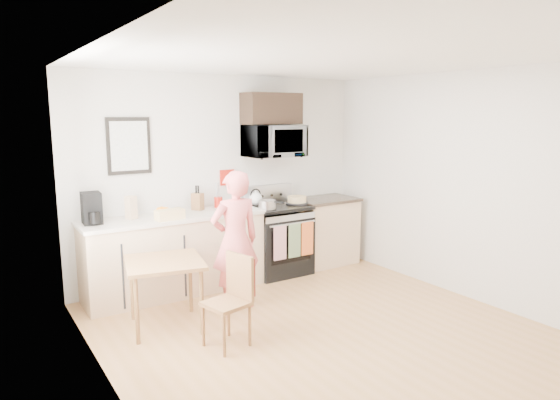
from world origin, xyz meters
TOP-DOWN VIEW (x-y plane):
  - floor at (0.00, 0.00)m, footprint 4.60×4.60m
  - back_wall at (0.00, 2.30)m, footprint 4.00×0.04m
  - left_wall at (-2.00, 0.00)m, footprint 0.04×4.60m
  - right_wall at (2.00, 0.00)m, footprint 0.04×4.60m
  - ceiling at (0.00, 0.00)m, footprint 4.00×4.60m
  - window at (-1.96, 0.80)m, footprint 0.06×1.40m
  - cabinet_left at (-0.80, 2.00)m, footprint 2.10×0.60m
  - countertop_left at (-0.80, 2.00)m, footprint 2.14×0.64m
  - cabinet_right at (1.43, 2.00)m, footprint 0.84×0.60m
  - countertop_right at (1.43, 2.00)m, footprint 0.88×0.64m
  - range at (0.63, 1.98)m, footprint 0.76×0.70m
  - microwave at (0.63, 2.08)m, footprint 0.76×0.51m
  - upper_cabinet at (0.63, 2.12)m, footprint 0.76×0.35m
  - wall_art at (-1.20, 2.28)m, footprint 0.50×0.04m
  - wall_trivet at (0.05, 2.28)m, footprint 0.20×0.02m
  - person at (-0.42, 1.19)m, footprint 0.58×0.40m
  - dining_table at (-1.24, 1.12)m, footprint 0.76×0.76m
  - chair at (-0.81, 0.44)m, footprint 0.46×0.43m
  - knife_block at (-0.42, 2.17)m, footprint 0.15×0.16m
  - utensil_crock at (-0.13, 2.18)m, footprint 0.11×0.11m
  - fruit_bowl at (-0.89, 2.11)m, footprint 0.25×0.25m
  - milk_carton at (-1.27, 2.08)m, footprint 0.13×0.13m
  - coffee_maker at (-1.70, 2.05)m, footprint 0.21×0.30m
  - bread_bag at (-0.92, 1.80)m, footprint 0.33×0.18m
  - cake at (0.91, 1.93)m, footprint 0.30×0.30m
  - kettle at (0.38, 2.12)m, footprint 0.18×0.18m
  - pot at (0.38, 1.82)m, footprint 0.22×0.36m

SIDE VIEW (x-z plane):
  - floor at x=0.00m, z-range 0.00..0.00m
  - range at x=0.63m, z-range -0.14..1.02m
  - cabinet_left at x=-0.80m, z-range 0.00..0.90m
  - cabinet_right at x=1.43m, z-range 0.00..0.90m
  - chair at x=-0.81m, z-range 0.12..0.96m
  - dining_table at x=-1.24m, z-range 0.26..0.95m
  - person at x=-0.42m, z-range 0.00..1.52m
  - countertop_left at x=-0.80m, z-range 0.90..0.94m
  - countertop_right at x=1.43m, z-range 0.90..0.94m
  - cake at x=0.91m, z-range 0.92..1.02m
  - fruit_bowl at x=-0.89m, z-range 0.93..1.02m
  - pot at x=0.38m, z-range 0.93..1.04m
  - bread_bag at x=-0.92m, z-range 0.94..1.06m
  - kettle at x=0.38m, z-range 0.91..1.13m
  - knife_block at x=-0.42m, z-range 0.94..1.15m
  - utensil_crock at x=-0.13m, z-range 0.91..1.23m
  - milk_carton at x=-1.27m, z-range 0.94..1.20m
  - coffee_maker at x=-1.70m, z-range 0.93..1.27m
  - back_wall at x=0.00m, z-range 0.00..2.60m
  - left_wall at x=-2.00m, z-range 0.00..2.60m
  - right_wall at x=2.00m, z-range 0.00..2.60m
  - wall_trivet at x=0.05m, z-range 1.20..1.40m
  - window at x=-1.96m, z-range 0.80..2.30m
  - wall_art at x=-1.20m, z-range 1.43..2.08m
  - microwave at x=0.63m, z-range 1.55..1.97m
  - upper_cabinet at x=0.63m, z-range 1.98..2.38m
  - ceiling at x=0.00m, z-range 2.58..2.62m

